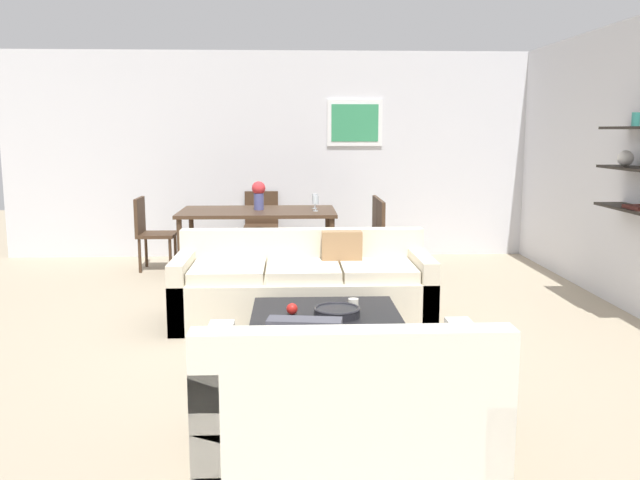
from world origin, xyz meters
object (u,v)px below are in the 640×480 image
object	(u,v)px
apple_on_coffee_table	(292,309)
centerpiece_vase	(259,193)
coffee_table	(326,340)
dining_chair_left_far	(150,229)
candle_jar	(353,304)
dining_table	(258,216)
dining_chair_right_far	(367,227)
wine_glass_head	(259,196)
sofa_beige	(304,289)
wine_glass_right_far	(315,198)
wine_glass_right_near	(315,200)
dining_chair_right_near	(371,233)
decorative_bowl	(337,311)
loveseat_white	(346,401)
dining_chair_head	(261,220)

from	to	relation	value
apple_on_coffee_table	centerpiece_vase	bearing A→B (deg)	96.65
coffee_table	dining_chair_left_far	size ratio (longest dim) A/B	1.21
candle_jar	dining_table	world-z (taller)	dining_table
dining_table	dining_chair_left_far	world-z (taller)	dining_chair_left_far
dining_chair_right_far	wine_glass_head	world-z (taller)	wine_glass_head
sofa_beige	wine_glass_right_far	size ratio (longest dim) A/B	12.43
wine_glass_right_near	dining_chair_right_near	bearing A→B (deg)	-9.19
sofa_beige	dining_chair_right_far	size ratio (longest dim) A/B	2.54
dining_chair_right_far	wine_glass_right_far	xyz separation A→B (m)	(-0.64, -0.10, 0.37)
dining_chair_left_far	wine_glass_head	world-z (taller)	wine_glass_head
decorative_bowl	dining_chair_left_far	size ratio (longest dim) A/B	0.38
loveseat_white	wine_glass_head	xyz separation A→B (m)	(-0.67, 5.05, 0.58)
coffee_table	wine_glass_head	world-z (taller)	wine_glass_head
loveseat_white	sofa_beige	bearing A→B (deg)	93.88
wine_glass_head	centerpiece_vase	world-z (taller)	centerpiece_vase
coffee_table	wine_glass_right_near	xyz separation A→B (m)	(0.04, 3.12, 0.68)
apple_on_coffee_table	dining_chair_left_far	world-z (taller)	dining_chair_left_far
dining_chair_right_far	sofa_beige	bearing A→B (deg)	-109.52
dining_chair_right_far	dining_table	bearing A→B (deg)	-170.09
sofa_beige	dining_chair_right_near	size ratio (longest dim) A/B	2.54
centerpiece_vase	wine_glass_right_far	bearing A→B (deg)	7.95
dining_chair_right_far	wine_glass_right_far	bearing A→B (deg)	-170.81
decorative_bowl	wine_glass_head	world-z (taller)	wine_glass_head
dining_chair_left_far	centerpiece_vase	xyz separation A→B (m)	(1.33, -0.20, 0.44)
dining_chair_head	centerpiece_vase	xyz separation A→B (m)	(0.01, -0.88, 0.44)
candle_jar	wine_glass_right_near	distance (m)	3.02
decorative_bowl	candle_jar	size ratio (longest dim) A/B	4.25
sofa_beige	decorative_bowl	distance (m)	1.25
sofa_beige	coffee_table	distance (m)	1.18
coffee_table	decorative_bowl	xyz separation A→B (m)	(0.08, -0.06, 0.22)
decorative_bowl	apple_on_coffee_table	xyz separation A→B (m)	(-0.32, 0.06, 0.01)
sofa_beige	dining_chair_head	world-z (taller)	dining_chair_head
candle_jar	wine_glass_right_far	world-z (taller)	wine_glass_right_far
wine_glass_right_far	centerpiece_vase	bearing A→B (deg)	-172.05
apple_on_coffee_table	dining_chair_head	bearing A→B (deg)	95.42
candle_jar	apple_on_coffee_table	xyz separation A→B (m)	(-0.45, -0.13, 0.00)
dining_table	decorative_bowl	bearing A→B (deg)	-77.82
dining_table	dining_chair_right_far	world-z (taller)	dining_chair_right_far
dining_chair_right_far	apple_on_coffee_table	bearing A→B (deg)	-104.89
coffee_table	wine_glass_right_near	world-z (taller)	wine_glass_right_near
coffee_table	dining_table	xyz separation A→B (m)	(-0.63, 3.24, 0.49)
sofa_beige	centerpiece_vase	distance (m)	2.26
candle_jar	wine_glass_head	bearing A→B (deg)	103.34
loveseat_white	wine_glass_right_near	world-z (taller)	wine_glass_right_near
dining_chair_left_far	wine_glass_head	distance (m)	1.38
decorative_bowl	dining_chair_head	size ratio (longest dim) A/B	0.38
loveseat_white	candle_jar	world-z (taller)	loveseat_white
loveseat_white	coffee_table	bearing A→B (deg)	91.46
dining_table	dining_chair_head	size ratio (longest dim) A/B	2.07
coffee_table	centerpiece_vase	bearing A→B (deg)	100.75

